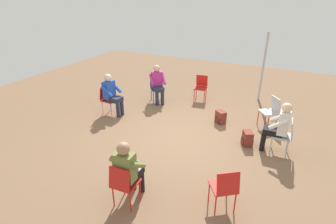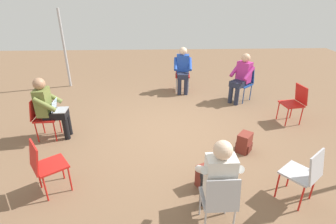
{
  "view_description": "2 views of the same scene",
  "coord_description": "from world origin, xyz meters",
  "px_view_note": "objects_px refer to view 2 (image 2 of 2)",
  "views": [
    {
      "loc": [
        5.36,
        2.25,
        3.44
      ],
      "look_at": [
        0.34,
        -0.2,
        0.81
      ],
      "focal_mm": 28.0,
      "sensor_mm": 36.0,
      "label": 1
    },
    {
      "loc": [
        0.32,
        4.66,
        2.74
      ],
      "look_at": [
        0.14,
        0.17,
        0.57
      ],
      "focal_mm": 28.0,
      "sensor_mm": 36.0,
      "label": 2
    }
  ],
  "objects_px": {
    "chair_northwest": "(305,172)",
    "chair_west": "(295,101)",
    "person_in_blue": "(183,68)",
    "chair_south": "(182,73)",
    "chair_northeast": "(45,164)",
    "person_with_laptop": "(49,105)",
    "chair_southwest": "(244,82)",
    "person_in_white": "(218,176)",
    "person_in_magenta": "(242,76)",
    "backpack_by_empty_chair": "(244,144)",
    "chair_north": "(219,199)",
    "chair_east": "(42,115)",
    "backpack_near_laptop_user": "(206,177)"
  },
  "relations": [
    {
      "from": "backpack_near_laptop_user",
      "to": "backpack_by_empty_chair",
      "type": "height_order",
      "value": "same"
    },
    {
      "from": "chair_south",
      "to": "chair_east",
      "type": "relative_size",
      "value": 1.0
    },
    {
      "from": "person_in_blue",
      "to": "chair_south",
      "type": "bearing_deg",
      "value": -90.0
    },
    {
      "from": "person_in_magenta",
      "to": "chair_west",
      "type": "bearing_deg",
      "value": 173.63
    },
    {
      "from": "chair_south",
      "to": "backpack_near_laptop_user",
      "type": "relative_size",
      "value": 2.36
    },
    {
      "from": "chair_northeast",
      "to": "backpack_by_empty_chair",
      "type": "relative_size",
      "value": 2.36
    },
    {
      "from": "chair_east",
      "to": "chair_west",
      "type": "relative_size",
      "value": 1.0
    },
    {
      "from": "chair_east",
      "to": "backpack_by_empty_chair",
      "type": "height_order",
      "value": "chair_east"
    },
    {
      "from": "chair_south",
      "to": "person_with_laptop",
      "type": "xyz_separation_m",
      "value": [
        2.77,
        2.6,
        0.2
      ]
    },
    {
      "from": "person_in_magenta",
      "to": "backpack_by_empty_chair",
      "type": "height_order",
      "value": "person_in_magenta"
    },
    {
      "from": "backpack_near_laptop_user",
      "to": "chair_southwest",
      "type": "bearing_deg",
      "value": -114.9
    },
    {
      "from": "person_in_white",
      "to": "person_in_blue",
      "type": "bearing_deg",
      "value": 89.12
    },
    {
      "from": "chair_south",
      "to": "chair_west",
      "type": "distance_m",
      "value": 3.1
    },
    {
      "from": "chair_northeast",
      "to": "person_with_laptop",
      "type": "xyz_separation_m",
      "value": [
        0.48,
        -1.56,
        0.2
      ]
    },
    {
      "from": "person_in_magenta",
      "to": "backpack_near_laptop_user",
      "type": "height_order",
      "value": "person_in_magenta"
    },
    {
      "from": "person_with_laptop",
      "to": "backpack_near_laptop_user",
      "type": "xyz_separation_m",
      "value": [
        -2.77,
        1.53,
        -0.53
      ]
    },
    {
      "from": "person_in_magenta",
      "to": "chair_northeast",
      "type": "bearing_deg",
      "value": 90.04
    },
    {
      "from": "chair_west",
      "to": "chair_northeast",
      "type": "xyz_separation_m",
      "value": [
        4.54,
        2.02,
        0.0
      ]
    },
    {
      "from": "person_in_magenta",
      "to": "person_in_white",
      "type": "relative_size",
      "value": 1.0
    },
    {
      "from": "chair_southwest",
      "to": "person_with_laptop",
      "type": "distance_m",
      "value": 4.67
    },
    {
      "from": "backpack_near_laptop_user",
      "to": "person_in_magenta",
      "type": "bearing_deg",
      "value": -113.78
    },
    {
      "from": "person_in_white",
      "to": "person_with_laptop",
      "type": "bearing_deg",
      "value": 141.14
    },
    {
      "from": "chair_south",
      "to": "person_with_laptop",
      "type": "relative_size",
      "value": 0.69
    },
    {
      "from": "chair_northeast",
      "to": "chair_west",
      "type": "bearing_deg",
      "value": 78.03
    },
    {
      "from": "person_with_laptop",
      "to": "backpack_by_empty_chair",
      "type": "distance_m",
      "value": 3.71
    },
    {
      "from": "person_in_magenta",
      "to": "person_in_white",
      "type": "distance_m",
      "value": 4.08
    },
    {
      "from": "backpack_near_laptop_user",
      "to": "backpack_by_empty_chair",
      "type": "distance_m",
      "value": 1.23
    },
    {
      "from": "chair_west",
      "to": "backpack_near_laptop_user",
      "type": "relative_size",
      "value": 2.36
    },
    {
      "from": "chair_southwest",
      "to": "person_in_white",
      "type": "xyz_separation_m",
      "value": [
        1.54,
        3.93,
        0.2
      ]
    },
    {
      "from": "chair_northwest",
      "to": "person_in_white",
      "type": "height_order",
      "value": "person_in_white"
    },
    {
      "from": "chair_northwest",
      "to": "backpack_near_laptop_user",
      "type": "distance_m",
      "value": 1.33
    },
    {
      "from": "chair_southwest",
      "to": "chair_northeast",
      "type": "bearing_deg",
      "value": 90.04
    },
    {
      "from": "chair_northwest",
      "to": "chair_west",
      "type": "xyz_separation_m",
      "value": [
        -1.0,
        -2.35,
        0.0
      ]
    },
    {
      "from": "backpack_by_empty_chair",
      "to": "chair_west",
      "type": "bearing_deg",
      "value": -141.92
    },
    {
      "from": "chair_south",
      "to": "person_in_blue",
      "type": "distance_m",
      "value": 0.26
    },
    {
      "from": "person_in_blue",
      "to": "backpack_by_empty_chair",
      "type": "relative_size",
      "value": 3.44
    },
    {
      "from": "chair_east",
      "to": "backpack_near_laptop_user",
      "type": "relative_size",
      "value": 2.36
    },
    {
      "from": "person_in_magenta",
      "to": "backpack_by_empty_chair",
      "type": "xyz_separation_m",
      "value": [
        0.57,
        2.3,
        -0.54
      ]
    },
    {
      "from": "person_in_white",
      "to": "backpack_near_laptop_user",
      "type": "bearing_deg",
      "value": 88.44
    },
    {
      "from": "chair_northeast",
      "to": "backpack_near_laptop_user",
      "type": "distance_m",
      "value": 2.32
    },
    {
      "from": "chair_west",
      "to": "chair_northwest",
      "type": "bearing_deg",
      "value": 148.21
    },
    {
      "from": "person_with_laptop",
      "to": "person_in_white",
      "type": "bearing_deg",
      "value": 49.67
    },
    {
      "from": "chair_east",
      "to": "backpack_near_laptop_user",
      "type": "xyz_separation_m",
      "value": [
        -2.94,
        1.53,
        -0.34
      ]
    },
    {
      "from": "person_in_magenta",
      "to": "chair_northwest",
      "type": "bearing_deg",
      "value": 136.25
    },
    {
      "from": "chair_east",
      "to": "chair_north",
      "type": "relative_size",
      "value": 1.0
    },
    {
      "from": "chair_southwest",
      "to": "chair_west",
      "type": "relative_size",
      "value": 1.0
    },
    {
      "from": "chair_west",
      "to": "backpack_by_empty_chair",
      "type": "height_order",
      "value": "chair_west"
    },
    {
      "from": "chair_southwest",
      "to": "chair_east",
      "type": "bearing_deg",
      "value": 70.71
    },
    {
      "from": "chair_northwest",
      "to": "chair_west",
      "type": "height_order",
      "value": "same"
    },
    {
      "from": "chair_north",
      "to": "person_in_blue",
      "type": "distance_m",
      "value": 4.76
    }
  ]
}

